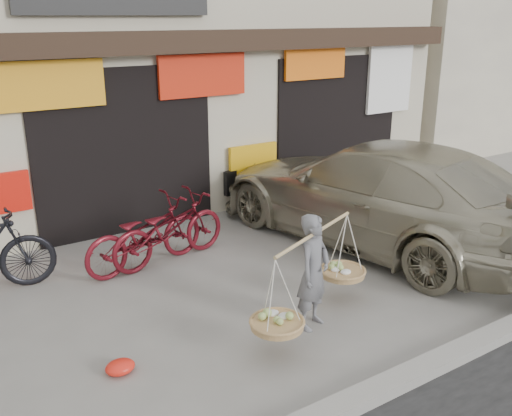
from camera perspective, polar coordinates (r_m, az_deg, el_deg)
ground at (r=7.01m, az=-1.58°, el=-10.81°), size 70.00×70.00×0.00m
kerb at (r=5.65m, az=9.74°, el=-18.54°), size 70.00×0.25×0.12m
shophouse_block at (r=12.04m, az=-18.85°, el=17.76°), size 14.00×6.32×7.00m
neighbor_east at (r=20.67m, az=21.56°, el=16.80°), size 12.00×7.00×6.40m
street_vendor at (r=6.57m, az=5.76°, el=-6.89°), size 1.98×1.14×1.37m
bike_2 at (r=8.26m, az=-11.07°, el=-2.58°), size 1.99×0.99×1.00m
bike_3 at (r=8.40m, az=-8.71°, el=-2.08°), size 1.99×0.99×1.00m
suv at (r=9.15m, az=11.81°, el=1.53°), size 3.20×5.90×1.62m
red_bag at (r=6.15m, az=-13.43°, el=-15.21°), size 0.31×0.25×0.14m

